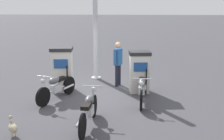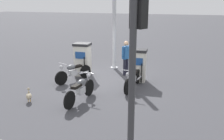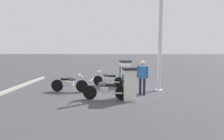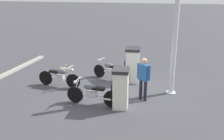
% 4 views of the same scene
% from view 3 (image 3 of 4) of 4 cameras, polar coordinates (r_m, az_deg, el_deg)
% --- Properties ---
extents(ground_plane, '(120.00, 120.00, 0.00)m').
position_cam_3_polar(ground_plane, '(9.59, 2.30, -6.96)').
color(ground_plane, '#424247').
extents(fuel_pump_near, '(0.71, 0.82, 1.59)m').
position_cam_3_polar(fuel_pump_near, '(10.81, 4.17, -1.02)').
color(fuel_pump_near, silver).
rests_on(fuel_pump_near, ground).
extents(fuel_pump_far, '(0.64, 0.79, 1.48)m').
position_cam_3_polar(fuel_pump_far, '(8.10, 5.35, -4.14)').
color(fuel_pump_far, silver).
rests_on(fuel_pump_far, ground).
extents(motorcycle_near_pump, '(1.88, 0.94, 0.95)m').
position_cam_3_polar(motorcycle_near_pump, '(10.83, -1.33, -2.92)').
color(motorcycle_near_pump, black).
rests_on(motorcycle_near_pump, ground).
extents(motorcycle_far_pump, '(2.07, 0.56, 0.95)m').
position_cam_3_polar(motorcycle_far_pump, '(8.11, -2.18, -6.24)').
color(motorcycle_far_pump, black).
rests_on(motorcycle_far_pump, ground).
extents(motorcycle_extra, '(1.98, 0.56, 0.96)m').
position_cam_3_polar(motorcycle_extra, '(9.79, -13.15, -3.97)').
color(motorcycle_extra, black).
rests_on(motorcycle_extra, ground).
extents(attendant_person, '(0.56, 0.33, 1.69)m').
position_cam_3_polar(attendant_person, '(8.92, 9.60, -1.73)').
color(attendant_person, '#1E1E2D').
rests_on(attendant_person, ground).
extents(wandering_duck, '(0.44, 0.39, 0.48)m').
position_cam_3_polar(wandering_duck, '(11.66, -14.13, -3.51)').
color(wandering_duck, tan).
rests_on(wandering_duck, ground).
extents(canopy_support_pole, '(0.40, 0.40, 4.78)m').
position_cam_3_polar(canopy_support_pole, '(9.98, 14.94, 6.77)').
color(canopy_support_pole, silver).
rests_on(canopy_support_pole, ground).
extents(road_edge_kerb, '(0.58, 8.58, 0.12)m').
position_cam_3_polar(road_edge_kerb, '(11.10, -29.87, -5.66)').
color(road_edge_kerb, '#9E9E93').
rests_on(road_edge_kerb, ground).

